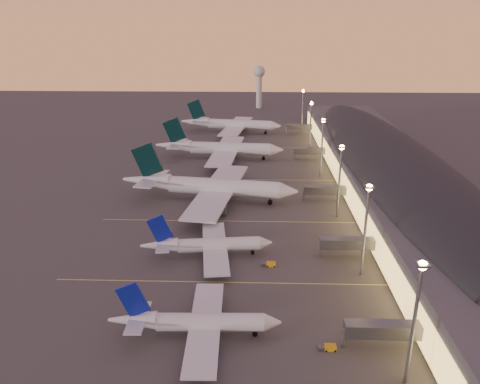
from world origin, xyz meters
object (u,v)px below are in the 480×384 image
Objects in this scene: airliner_narrow_north at (207,245)px; airliner_wide_far at (231,124)px; airliner_wide_near at (209,187)px; baggage_tug_c at (269,264)px; airliner_narrow_south at (195,322)px; baggage_tug_a at (328,348)px; radar_tower at (259,80)px; baggage_tug_b at (368,329)px; airliner_wide_mid at (219,148)px.

airliner_wide_far is (-1.42, 161.68, 1.61)m from airliner_narrow_north.
airliner_wide_near reaches higher than baggage_tug_c.
baggage_tug_c is (16.82, 31.47, -2.91)m from airliner_narrow_south.
airliner_narrow_south is 36.76m from airliner_narrow_north.
airliner_wide_far is at bearing 96.62° from baggage_tug_a.
airliner_narrow_south is 1.14× the size of radar_tower.
baggage_tug_b is (40.22, -195.63, -4.67)m from airliner_wide_far.
airliner_wide_near is at bearing 91.28° from baggage_tug_b.
airliner_wide_mid reaches higher than baggage_tug_c.
airliner_wide_far reaches higher than baggage_tug_c.
airliner_narrow_north is 103.22m from airliner_wide_mid.
airliner_wide_mid reaches higher than airliner_narrow_north.
baggage_tug_a reaches higher than baggage_tug_b.
airliner_narrow_north is at bearing 123.70° from baggage_tug_a.
airliner_wide_near is at bearing 116.35° from baggage_tug_c.
airliner_wide_mid reaches higher than airliner_narrow_south.
airliner_narrow_south is at bearing 157.10° from baggage_tug_b.
airliner_narrow_south is 198.45m from airliner_wide_far.
airliner_narrow_north reaches higher than baggage_tug_b.
baggage_tug_b is (9.77, 6.51, -0.05)m from baggage_tug_a.
baggage_tug_b is at bearing -85.48° from radar_tower.
airliner_wide_mid is at bearing 104.49° from baggage_tug_c.
airliner_wide_mid is at bearing 80.30° from baggage_tug_b.
baggage_tug_c is at bearing -73.87° from airliner_wide_mid.
radar_tower reaches higher than airliner_narrow_north.
baggage_tug_b is at bearing -50.80° from baggage_tug_c.
airliner_narrow_south reaches higher than baggage_tug_c.
radar_tower is at bearing 86.72° from airliner_wide_mid.
baggage_tug_b is (37.81, 2.79, -2.98)m from airliner_narrow_south.
baggage_tug_c reaches higher than baggage_tug_b.
airliner_wide_far is 1.91× the size of radar_tower.
airliner_wide_near is at bearing -82.71° from airliner_wide_far.
baggage_tug_c is at bearing 99.08° from baggage_tug_b.
airliner_wide_near reaches higher than airliner_narrow_south.
airliner_narrow_north is at bearing -76.43° from airliner_wide_near.
airliner_wide_mid is at bearing 85.59° from airliner_narrow_north.
airliner_narrow_north is 0.61× the size of airliner_wide_far.
airliner_wide_far is 17.40× the size of baggage_tug_b.
baggage_tug_a is (28.04, -3.72, -2.93)m from airliner_narrow_south.
airliner_wide_mid is at bearing -84.22° from airliner_wide_far.
airliner_wide_mid is at bearing -97.92° from radar_tower.
airliner_wide_far reaches higher than airliner_narrow_south.
baggage_tug_b is (42.74, -79.04, -5.15)m from airliner_wide_near.
airliner_wide_mid is 1.03× the size of airliner_wide_far.
airliner_wide_mid is 147.47m from baggage_tug_a.
airliner_wide_near is 116.62m from airliner_wide_far.
radar_tower reaches higher than baggage_tug_a.
airliner_wide_mid is 16.89× the size of baggage_tug_a.
airliner_narrow_north is 1.17× the size of radar_tower.
airliner_narrow_north is at bearing 111.68° from baggage_tug_b.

